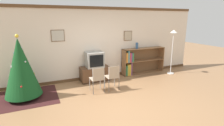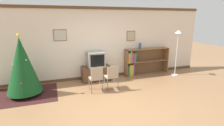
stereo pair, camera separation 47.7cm
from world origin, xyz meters
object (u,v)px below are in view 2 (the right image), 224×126
tv_console (96,73)px  folding_chair_left (96,78)px  vase (140,46)px  standing_lamp (178,41)px  christmas_tree (22,66)px  television (96,59)px  folding_chair_right (112,76)px  bookshelf (140,62)px

tv_console → folding_chair_left: bearing=-103.5°
vase → standing_lamp: (1.38, -0.54, 0.20)m
christmas_tree → television: size_ratio=2.99×
tv_console → standing_lamp: 3.45m
folding_chair_right → christmas_tree: bearing=169.6°
tv_console → vase: (1.85, 0.09, 0.94)m
bookshelf → standing_lamp: 1.71m
christmas_tree → standing_lamp: 5.62m
christmas_tree → tv_console: size_ratio=1.75×
tv_console → folding_chair_left: 1.13m
bookshelf → vase: size_ratio=7.67×
christmas_tree → tv_console: 2.53m
tv_console → vase: vase is taller
television → standing_lamp: size_ratio=0.34×
tv_console → folding_chair_right: (0.26, -1.08, 0.20)m
television → vase: bearing=2.9°
tv_console → bookshelf: bookshelf is taller
folding_chair_left → folding_chair_right: size_ratio=1.00×
tv_console → standing_lamp: size_ratio=0.58×
christmas_tree → television: (2.37, 0.59, -0.12)m
vase → folding_chair_right: bearing=-143.7°
tv_console → television: television is taller
tv_console → folding_chair_right: folding_chair_right is taller
vase → bookshelf: bearing=31.6°
christmas_tree → folding_chair_left: size_ratio=2.27×
folding_chair_right → bookshelf: bookshelf is taller
folding_chair_left → christmas_tree: bearing=167.1°
standing_lamp → television: bearing=172.1°
folding_chair_left → television: bearing=76.5°
folding_chair_right → vase: bearing=36.3°
folding_chair_left → standing_lamp: 3.67m
television → bookshelf: television is taller
television → folding_chair_right: bearing=-76.5°
christmas_tree → tv_console: bearing=14.2°
folding_chair_left → bookshelf: (2.13, 1.18, 0.06)m
television → vase: vase is taller
christmas_tree → bookshelf: (4.23, 0.70, -0.40)m
christmas_tree → vase: bearing=9.3°
folding_chair_left → bookshelf: bookshelf is taller
television → folding_chair_right: television is taller
bookshelf → folding_chair_left: bearing=-151.0°
christmas_tree → folding_chair_left: 2.21m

